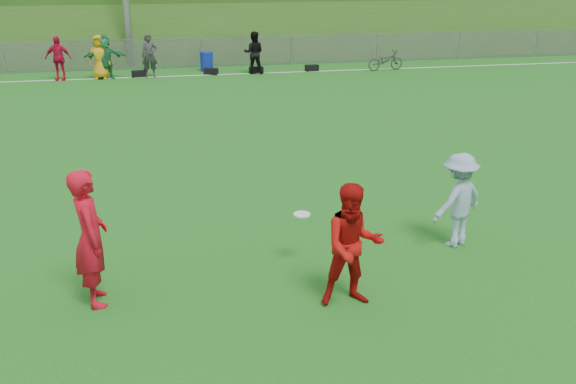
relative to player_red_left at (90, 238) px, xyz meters
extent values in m
plane|color=#1F5F14|center=(2.90, -0.02, -0.97)|extent=(120.00, 120.00, 0.00)
cube|color=white|center=(2.90, 17.98, -0.97)|extent=(60.00, 0.10, 0.01)
cube|color=gray|center=(2.90, 19.98, -0.37)|extent=(58.00, 0.02, 1.20)
cube|color=gray|center=(2.90, 19.98, 0.28)|extent=(58.00, 0.04, 0.04)
cube|color=#2D5618|center=(2.90, 30.98, 0.53)|extent=(120.00, 18.00, 3.00)
imported|color=red|center=(-2.72, 17.98, -0.12)|extent=(1.05, 0.56, 1.69)
imported|color=orange|center=(-1.17, 17.98, -0.12)|extent=(0.87, 0.61, 1.69)
imported|color=#207943|center=(-0.97, 17.98, -0.12)|extent=(1.60, 0.59, 1.69)
imported|color=#2F2F32|center=(0.74, 17.98, -0.12)|extent=(0.65, 0.45, 1.69)
imported|color=black|center=(4.92, 17.98, -0.12)|extent=(0.94, 0.80, 1.69)
cube|color=black|center=(0.26, 18.08, -0.84)|extent=(0.57, 0.31, 0.26)
cube|color=black|center=(3.16, 18.08, -0.84)|extent=(0.62, 0.49, 0.26)
cube|color=black|center=(5.02, 18.08, -0.84)|extent=(0.60, 0.40, 0.26)
cube|color=black|center=(7.39, 18.08, -0.84)|extent=(0.57, 0.31, 0.26)
imported|color=red|center=(0.00, 0.00, 0.00)|extent=(0.58, 0.78, 1.94)
imported|color=#AC0C0B|center=(3.48, -0.74, -0.10)|extent=(0.88, 0.71, 1.75)
imported|color=#8EAAC5|center=(5.73, 0.78, -0.18)|extent=(1.18, 0.96, 1.59)
cylinder|color=silver|center=(3.06, 0.58, -0.14)|extent=(0.27, 0.27, 0.02)
cylinder|color=#0F23A7|center=(3.06, 18.98, -0.57)|extent=(0.58, 0.58, 0.80)
imported|color=#2E2E30|center=(10.48, 17.67, -0.56)|extent=(1.63, 0.74, 0.83)
camera|label=1|loc=(1.06, -8.28, 3.58)|focal=40.00mm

